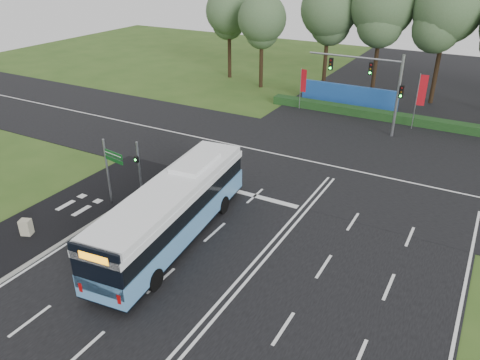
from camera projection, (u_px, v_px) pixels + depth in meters
name	position (u px, v px, depth m)	size (l,w,h in m)	color
ground	(266.00, 249.00, 25.44)	(120.00, 120.00, 0.00)	#30501A
road_main	(266.00, 249.00, 25.43)	(20.00, 120.00, 0.04)	black
road_cross	(338.00, 167.00, 34.80)	(120.00, 14.00, 0.05)	black
bike_path	(61.00, 216.00, 28.53)	(5.00, 18.00, 0.06)	black
kerb_strip	(90.00, 225.00, 27.47)	(0.25, 18.00, 0.12)	gray
city_bus	(173.00, 210.00, 25.45)	(4.14, 13.22, 3.73)	#548DC2
pedestrian_signal	(139.00, 166.00, 30.40)	(0.33, 0.42, 3.62)	gray
street_sign	(110.00, 165.00, 28.65)	(1.69, 0.36, 4.37)	gray
utility_cabinet	(26.00, 228.00, 26.46)	(0.59, 0.50, 0.99)	#ADA78B
banner_flag_left	(303.00, 83.00, 46.04)	(0.61, 0.08, 4.15)	gray
banner_flag_mid	(420.00, 94.00, 40.69)	(0.74, 0.16, 5.04)	gray
traffic_light_gantry	(378.00, 81.00, 39.27)	(8.41, 0.28, 7.00)	gray
hedge	(381.00, 115.00, 44.39)	(22.00, 1.20, 0.80)	#133515
blue_hoarding	(348.00, 96.00, 47.78)	(10.00, 0.30, 2.20)	#1B4996
eucalyptus_row	(454.00, 17.00, 44.47)	(52.85, 9.67, 12.74)	black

